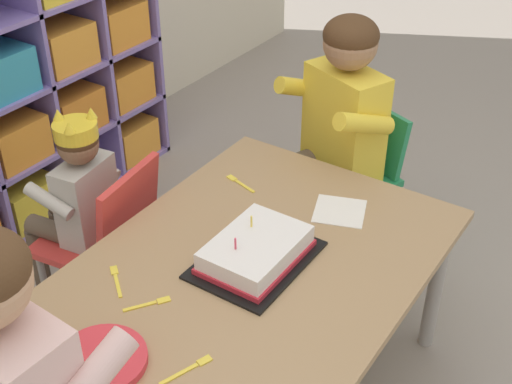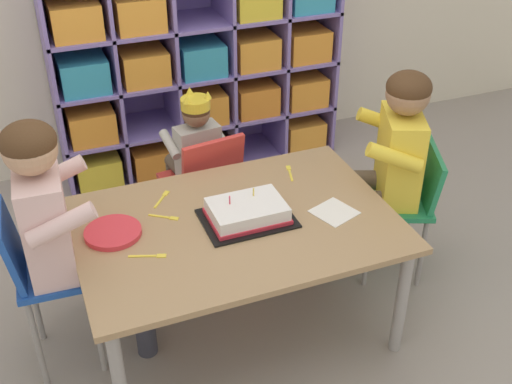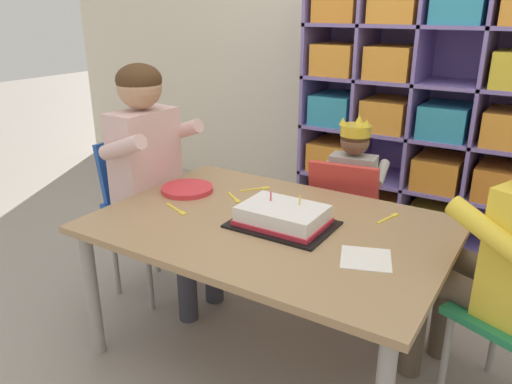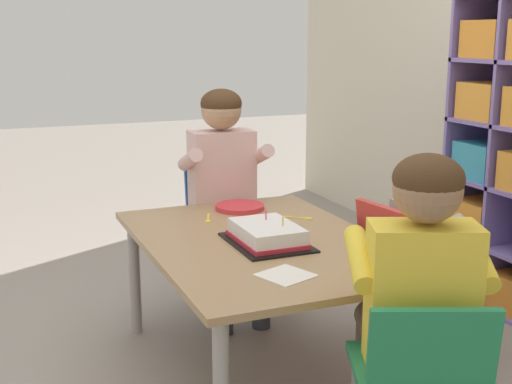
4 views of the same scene
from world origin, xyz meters
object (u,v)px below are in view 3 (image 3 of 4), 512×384
object	(u,v)px
classroom_chair_adult_side	(141,199)
adult_helper_seated	(155,159)
child_with_crown	(354,180)
fork_near_cake_tray	(177,210)
activity_table	(270,236)
fork_near_child_seat	(257,189)
fork_by_napkin	(234,198)
birthday_cake_on_tray	(282,218)
fork_at_table_front_edge	(389,218)
classroom_chair_blue	(346,213)
paper_plate_stack	(187,189)

from	to	relation	value
classroom_chair_adult_side	adult_helper_seated	bearing A→B (deg)	-90.00
child_with_crown	fork_near_cake_tray	world-z (taller)	child_with_crown
activity_table	classroom_chair_adult_side	bearing A→B (deg)	172.70
classroom_chair_adult_side	fork_near_cake_tray	bearing A→B (deg)	-113.19
fork_near_child_seat	fork_by_napkin	bearing A→B (deg)	29.47
child_with_crown	activity_table	bearing A→B (deg)	78.41
classroom_chair_adult_side	birthday_cake_on_tray	bearing A→B (deg)	-94.07
activity_table	classroom_chair_adult_side	xyz separation A→B (m)	(-0.75, 0.10, -0.04)
fork_near_cake_tray	adult_helper_seated	bearing A→B (deg)	-14.11
activity_table	fork_at_table_front_edge	distance (m)	0.45
adult_helper_seated	fork_by_napkin	bearing A→B (deg)	-81.18
classroom_chair_blue	fork_near_cake_tray	distance (m)	0.83
fork_near_child_seat	classroom_chair_adult_side	bearing A→B (deg)	-33.10
fork_at_table_front_edge	activity_table	bearing A→B (deg)	-37.21
adult_helper_seated	fork_at_table_front_edge	bearing A→B (deg)	-76.86
paper_plate_stack	adult_helper_seated	bearing A→B (deg)	-179.13
activity_table	child_with_crown	xyz separation A→B (m)	(0.04, 0.72, 0.02)
fork_near_cake_tray	fork_by_napkin	bearing A→B (deg)	-98.11
paper_plate_stack	child_with_crown	bearing A→B (deg)	50.60
child_with_crown	birthday_cake_on_tray	distance (m)	0.72
activity_table	fork_at_table_front_edge	xyz separation A→B (m)	(0.36, 0.27, 0.06)
activity_table	classroom_chair_blue	size ratio (longest dim) A/B	1.91
child_with_crown	adult_helper_seated	size ratio (longest dim) A/B	0.77
fork_by_napkin	fork_near_child_seat	bearing A→B (deg)	-64.21
birthday_cake_on_tray	fork_at_table_front_edge	world-z (taller)	birthday_cake_on_tray
paper_plate_stack	fork_near_cake_tray	size ratio (longest dim) A/B	1.61
fork_at_table_front_edge	fork_by_napkin	bearing A→B (deg)	-61.46
fork_near_child_seat	fork_by_napkin	world-z (taller)	same
fork_at_table_front_edge	paper_plate_stack	bearing A→B (deg)	-62.29
birthday_cake_on_tray	fork_near_child_seat	xyz separation A→B (m)	(-0.28, 0.27, -0.03)
paper_plate_stack	fork_near_child_seat	size ratio (longest dim) A/B	1.93
adult_helper_seated	fork_near_child_seat	world-z (taller)	adult_helper_seated
fork_at_table_front_edge	fork_by_napkin	size ratio (longest dim) A/B	1.16
fork_at_table_front_edge	fork_near_cake_tray	distance (m)	0.81
fork_near_cake_tray	classroom_chair_adult_side	bearing A→B (deg)	-6.29
child_with_crown	birthday_cake_on_tray	xyz separation A→B (m)	(0.01, -0.72, 0.07)
classroom_chair_blue	fork_near_child_seat	xyz separation A→B (m)	(-0.29, -0.33, 0.17)
classroom_chair_adult_side	fork_near_child_seat	size ratio (longest dim) A/B	6.46
fork_at_table_front_edge	fork_near_child_seat	bearing A→B (deg)	-74.60
classroom_chair_blue	birthday_cake_on_tray	xyz separation A→B (m)	(-0.01, -0.61, 0.20)
classroom_chair_adult_side	adult_helper_seated	distance (m)	0.24
fork_at_table_front_edge	birthday_cake_on_tray	bearing A→B (deg)	-32.80
activity_table	paper_plate_stack	distance (m)	0.48
fork_near_cake_tray	fork_at_table_front_edge	bearing A→B (deg)	-133.66
classroom_chair_adult_side	fork_near_cake_tray	xyz separation A→B (m)	(0.38, -0.19, 0.09)
birthday_cake_on_tray	fork_near_child_seat	world-z (taller)	birthday_cake_on_tray
child_with_crown	fork_near_child_seat	distance (m)	0.52
fork_near_cake_tray	fork_by_napkin	xyz separation A→B (m)	(0.12, 0.22, -0.00)
child_with_crown	fork_near_cake_tray	xyz separation A→B (m)	(-0.41, -0.81, 0.04)
classroom_chair_adult_side	fork_by_napkin	bearing A→B (deg)	-83.15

